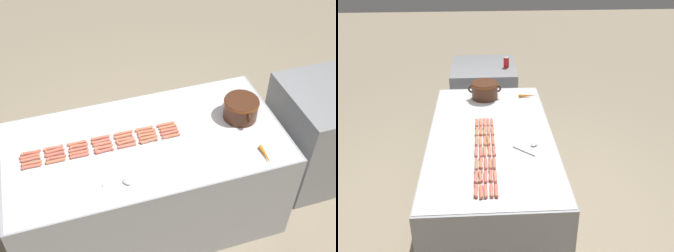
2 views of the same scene
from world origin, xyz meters
The scene contains 41 objects.
ground_plane centered at (0.00, 0.00, 0.00)m, with size 20.00×20.00×0.00m, color gray.
griddle_counter centered at (0.00, 0.00, 0.45)m, with size 1.06×2.11×0.90m.
back_cabinet centered at (-0.05, 1.68, 0.48)m, with size 0.79×0.87×0.96m, color gray.
hot_dog_0 centered at (-0.12, -0.82, 0.92)m, with size 0.03×0.15×0.02m.
hot_dog_1 centered at (-0.12, -0.66, 0.92)m, with size 0.03×0.15×0.02m.
hot_dog_2 centered at (-0.12, -0.49, 0.92)m, with size 0.02×0.15×0.02m.
hot_dog_3 centered at (-0.12, -0.31, 0.92)m, with size 0.03×0.15×0.02m.
hot_dog_4 centered at (-0.12, -0.14, 0.92)m, with size 0.03×0.15×0.02m.
hot_dog_5 centered at (-0.12, 0.02, 0.92)m, with size 0.03×0.15×0.02m.
hot_dog_6 centered at (-0.12, 0.20, 0.92)m, with size 0.03×0.15×0.02m.
hot_dog_7 centered at (-0.09, -0.83, 0.92)m, with size 0.03×0.15×0.02m.
hot_dog_8 centered at (-0.09, -0.65, 0.92)m, with size 0.03×0.15×0.02m.
hot_dog_9 centered at (-0.09, -0.48, 0.92)m, with size 0.03×0.15×0.02m.
hot_dog_10 centered at (-0.09, -0.32, 0.92)m, with size 0.03×0.15×0.02m.
hot_dog_11 centered at (-0.09, -0.15, 0.92)m, with size 0.03×0.15×0.02m.
hot_dog_12 centered at (-0.09, 0.03, 0.92)m, with size 0.03×0.15×0.02m.
hot_dog_13 centered at (-0.09, 0.20, 0.92)m, with size 0.03×0.15×0.02m.
hot_dog_14 centered at (-0.06, -0.83, 0.92)m, with size 0.03×0.15×0.02m.
hot_dog_15 centered at (-0.06, -0.66, 0.92)m, with size 0.03×0.15×0.02m.
hot_dog_16 centered at (-0.05, -0.49, 0.92)m, with size 0.03×0.15×0.02m.
hot_dog_17 centered at (-0.06, -0.31, 0.92)m, with size 0.02×0.15×0.02m.
hot_dog_18 centered at (-0.05, -0.14, 0.92)m, with size 0.03×0.15×0.02m.
hot_dog_19 centered at (-0.05, 0.03, 0.92)m, with size 0.03×0.15×0.02m.
hot_dog_20 centered at (-0.05, 0.20, 0.92)m, with size 0.03×0.15×0.02m.
hot_dog_21 centered at (-0.02, -0.82, 0.92)m, with size 0.03×0.15×0.02m.
hot_dog_22 centered at (-0.02, -0.65, 0.92)m, with size 0.03×0.15×0.02m.
hot_dog_23 centered at (-0.02, -0.49, 0.92)m, with size 0.03×0.15×0.02m.
hot_dog_24 centered at (-0.02, -0.31, 0.92)m, with size 0.03×0.15×0.02m.
hot_dog_25 centered at (-0.02, -0.14, 0.92)m, with size 0.03×0.15×0.02m.
hot_dog_26 centered at (-0.02, 0.03, 0.92)m, with size 0.03×0.15×0.02m.
hot_dog_27 centered at (-0.02, 0.20, 0.92)m, with size 0.03×0.15×0.02m.
hot_dog_28 centered at (0.01, -0.83, 0.92)m, with size 0.03×0.15×0.02m.
hot_dog_29 centered at (0.01, -0.66, 0.92)m, with size 0.02×0.15×0.02m.
hot_dog_30 centered at (0.01, -0.49, 0.92)m, with size 0.03×0.15×0.02m.
hot_dog_31 centered at (0.02, -0.31, 0.92)m, with size 0.03×0.15×0.02m.
hot_dog_32 centered at (0.01, -0.14, 0.92)m, with size 0.02×0.15×0.02m.
hot_dog_33 centered at (0.01, 0.02, 0.92)m, with size 0.03×0.15×0.02m.
hot_dog_34 centered at (0.01, 0.20, 0.92)m, with size 0.02×0.15×0.02m.
bean_pot centered at (-0.04, 0.78, 1.00)m, with size 0.34×0.28×0.17m.
serving_spoon centered at (0.31, -0.25, 0.91)m, with size 0.22×0.22×0.02m.
carrot centered at (0.40, 0.78, 0.92)m, with size 0.18×0.03×0.03m.
Camera 1 is at (2.23, -0.52, 3.21)m, focal length 46.76 mm.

